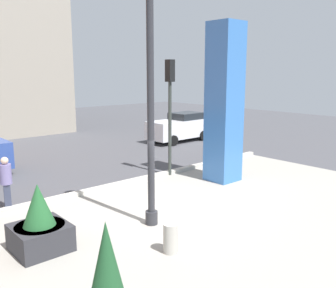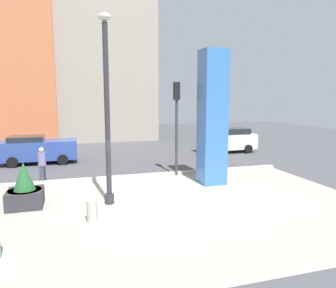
{
  "view_description": "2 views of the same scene",
  "coord_description": "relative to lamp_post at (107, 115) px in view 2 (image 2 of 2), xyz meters",
  "views": [
    {
      "loc": [
        -7.39,
        -8.67,
        4.37
      ],
      "look_at": [
        1.55,
        1.48,
        1.77
      ],
      "focal_mm": 40.0,
      "sensor_mm": 36.0,
      "label": 1
    },
    {
      "loc": [
        -2.22,
        -12.81,
        4.15
      ],
      "look_at": [
        2.11,
        1.57,
        1.92
      ],
      "focal_mm": 34.24,
      "sensor_mm": 36.0,
      "label": 2
    }
  ],
  "objects": [
    {
      "name": "ground_plane",
      "position": [
        0.94,
        4.62,
        -3.48
      ],
      "size": [
        60.0,
        60.0,
        0.0
      ],
      "primitive_type": "plane",
      "color": "#47474C"
    },
    {
      "name": "plaza_pavement",
      "position": [
        0.94,
        -1.38,
        -3.48
      ],
      "size": [
        18.0,
        10.0,
        0.02
      ],
      "primitive_type": "cube",
      "color": "#9E998E",
      "rests_on": "ground_plane"
    },
    {
      "name": "curb_strip",
      "position": [
        0.94,
        3.74,
        -3.4
      ],
      "size": [
        18.0,
        0.24,
        0.16
      ],
      "primitive_type": "cube",
      "color": "#B7B2A8",
      "rests_on": "ground_plane"
    },
    {
      "name": "lamp_post",
      "position": [
        0.0,
        0.0,
        0.0
      ],
      "size": [
        0.44,
        0.44,
        7.13
      ],
      "color": "#2D2D33",
      "rests_on": "ground_plane"
    },
    {
      "name": "art_pillar_blue",
      "position": [
        5.06,
        1.64,
        -0.33
      ],
      "size": [
        1.14,
        1.14,
        6.29
      ],
      "primitive_type": "cube",
      "color": "#3870BC",
      "rests_on": "ground_plane"
    },
    {
      "name": "potted_plant_near_left",
      "position": [
        -3.09,
        0.56,
        -2.82
      ],
      "size": [
        1.28,
        1.28,
        1.72
      ],
      "color": "#2D2D33",
      "rests_on": "ground_plane"
    },
    {
      "name": "concrete_bollard",
      "position": [
        -0.76,
        -1.68,
        -3.11
      ],
      "size": [
        0.36,
        0.36,
        0.75
      ],
      "primitive_type": "cylinder",
      "color": "#B2ADA3",
      "rests_on": "ground_plane"
    },
    {
      "name": "traffic_light_corner",
      "position": [
        3.94,
        3.63,
        -0.2
      ],
      "size": [
        0.28,
        0.42,
        4.88
      ],
      "color": "#333833",
      "rests_on": "ground_plane"
    },
    {
      "name": "car_passing_lane",
      "position": [
        -3.39,
        9.04,
        -2.58
      ],
      "size": [
        4.56,
        2.08,
        1.75
      ],
      "color": "#2D4793",
      "rests_on": "ground_plane"
    },
    {
      "name": "car_far_lane",
      "position": [
        9.84,
        9.28,
        -2.57
      ],
      "size": [
        4.34,
        2.03,
        1.81
      ],
      "color": "silver",
      "rests_on": "ground_plane"
    },
    {
      "name": "pedestrian_on_sidewalk",
      "position": [
        -2.74,
        3.98,
        -2.5
      ],
      "size": [
        0.44,
        0.44,
        1.75
      ],
      "color": "#33384C",
      "rests_on": "ground_plane"
    },
    {
      "name": "highrise_across_street",
      "position": [
        -2.27,
        22.99,
        5.79
      ],
      "size": [
        17.75,
        11.81,
        18.54
      ],
      "primitive_type": "cube",
      "color": "#9E9384",
      "rests_on": "ground_plane"
    }
  ]
}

